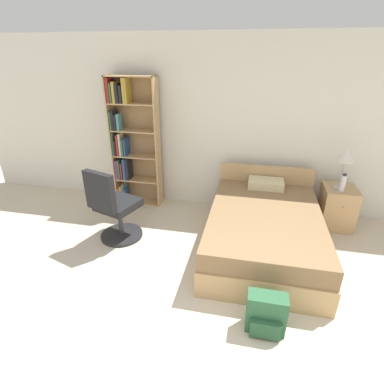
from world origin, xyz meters
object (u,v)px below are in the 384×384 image
(office_chair, at_px, (114,209))
(nightstand, at_px, (337,207))
(backpack_green, at_px, (266,314))
(water_bottle, at_px, (343,183))
(table_lamp, at_px, (346,156))
(bookshelf, at_px, (130,142))
(bed, at_px, (264,228))

(office_chair, distance_m, nightstand, 3.14)
(office_chair, height_order, backpack_green, office_chair)
(water_bottle, bearing_deg, table_lamp, 94.97)
(bookshelf, bearing_deg, nightstand, -2.58)
(table_lamp, bearing_deg, office_chair, -161.44)
(bookshelf, relative_size, water_bottle, 7.90)
(nightstand, bearing_deg, bookshelf, 177.42)
(bookshelf, relative_size, backpack_green, 5.21)
(bookshelf, bearing_deg, water_bottle, -4.76)
(water_bottle, bearing_deg, bookshelf, 175.24)
(bookshelf, relative_size, bed, 0.99)
(backpack_green, bearing_deg, nightstand, 64.33)
(table_lamp, distance_m, backpack_green, 2.45)
(bookshelf, bearing_deg, bed, -22.89)
(bed, height_order, backpack_green, bed)
(nightstand, bearing_deg, office_chair, -161.24)
(nightstand, height_order, table_lamp, table_lamp)
(bed, distance_m, office_chair, 1.96)
(nightstand, relative_size, backpack_green, 1.55)
(bed, bearing_deg, water_bottle, 32.65)
(backpack_green, bearing_deg, bed, 91.06)
(office_chair, bearing_deg, table_lamp, 18.56)
(table_lamp, xyz_separation_m, backpack_green, (-0.97, -2.07, -0.88))
(bed, xyz_separation_m, backpack_green, (0.02, -1.34, -0.09))
(nightstand, relative_size, table_lamp, 1.01)
(bookshelf, distance_m, bed, 2.45)
(office_chair, xyz_separation_m, backpack_green, (1.96, -1.09, -0.29))
(water_bottle, height_order, backpack_green, water_bottle)
(office_chair, height_order, water_bottle, office_chair)
(office_chair, height_order, nightstand, office_chair)
(bed, distance_m, backpack_green, 1.34)
(bookshelf, bearing_deg, table_lamp, -3.06)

